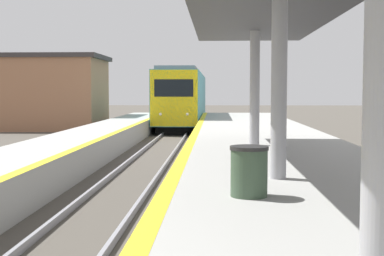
# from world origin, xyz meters

# --- Properties ---
(train) EXTENTS (2.89, 20.83, 4.22)m
(train) POSITION_xyz_m (0.00, 39.31, 2.14)
(train) COLOR black
(train) RESTS_ON ground
(trash_bin) EXTENTS (0.63, 0.63, 0.81)m
(trash_bin) POSITION_xyz_m (3.03, 6.12, 1.38)
(trash_bin) COLOR #384C38
(trash_bin) RESTS_ON platform_right
(station_building) EXTENTS (11.10, 6.02, 5.18)m
(station_building) POSITION_xyz_m (-10.89, 34.76, 2.61)
(station_building) COLOR #9E6B4C
(station_building) RESTS_ON ground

